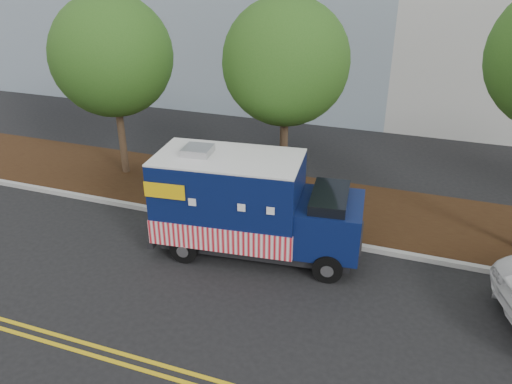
% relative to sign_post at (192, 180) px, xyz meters
% --- Properties ---
extents(ground, '(120.00, 120.00, 0.00)m').
position_rel_sign_post_xyz_m(ground, '(2.83, -1.75, -1.20)').
color(ground, black).
rests_on(ground, ground).
extents(curb, '(120.00, 0.18, 0.15)m').
position_rel_sign_post_xyz_m(curb, '(2.83, -0.35, -1.12)').
color(curb, '#9E9E99').
rests_on(curb, ground).
extents(mulch_strip, '(120.00, 4.00, 0.15)m').
position_rel_sign_post_xyz_m(mulch_strip, '(2.83, 1.75, -1.12)').
color(mulch_strip, black).
rests_on(mulch_strip, ground).
extents(centerline_near, '(120.00, 0.10, 0.01)m').
position_rel_sign_post_xyz_m(centerline_near, '(2.83, -6.20, -1.19)').
color(centerline_near, gold).
rests_on(centerline_near, ground).
extents(centerline_far, '(120.00, 0.10, 0.01)m').
position_rel_sign_post_xyz_m(centerline_far, '(2.83, -6.45, -1.19)').
color(centerline_far, gold).
rests_on(centerline_far, ground).
extents(tree_a, '(4.18, 4.18, 6.55)m').
position_rel_sign_post_xyz_m(tree_a, '(-3.79, 1.91, 3.25)').
color(tree_a, '#38281C').
rests_on(tree_a, ground).
extents(tree_b, '(3.89, 3.89, 6.61)m').
position_rel_sign_post_xyz_m(tree_b, '(2.42, 1.89, 3.46)').
color(tree_b, '#38281C').
rests_on(tree_b, ground).
extents(sign_post, '(0.06, 0.06, 2.40)m').
position_rel_sign_post_xyz_m(sign_post, '(0.00, 0.00, 0.00)').
color(sign_post, '#473828').
rests_on(sign_post, ground).
extents(food_truck, '(5.92, 2.74, 3.02)m').
position_rel_sign_post_xyz_m(food_truck, '(2.41, -1.48, 0.17)').
color(food_truck, black).
rests_on(food_truck, ground).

